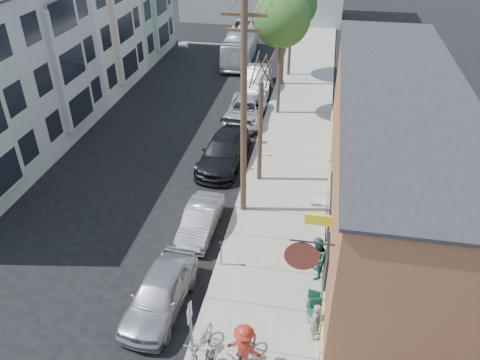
% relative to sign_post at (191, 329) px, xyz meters
% --- Properties ---
extents(ground, '(120.00, 120.00, 0.00)m').
position_rel_sign_post_xyz_m(ground, '(-2.35, 4.87, -1.83)').
color(ground, black).
extents(sidewalk, '(4.50, 58.00, 0.15)m').
position_rel_sign_post_xyz_m(sidewalk, '(1.90, 15.87, -1.76)').
color(sidewalk, '#9E9C92').
rests_on(sidewalk, ground).
extents(cafe_building, '(6.60, 20.20, 6.61)m').
position_rel_sign_post_xyz_m(cafe_building, '(6.64, 9.87, 1.47)').
color(cafe_building, '#955A37').
rests_on(cafe_building, ground).
extents(apartment_row, '(6.30, 32.00, 9.00)m').
position_rel_sign_post_xyz_m(apartment_row, '(-14.20, 18.87, 2.67)').
color(apartment_row, '#A2B89B').
rests_on(apartment_row, ground).
extents(sign_post, '(0.07, 0.45, 2.80)m').
position_rel_sign_post_xyz_m(sign_post, '(0.00, 0.00, 0.00)').
color(sign_post, slate).
rests_on(sign_post, sidewalk).
extents(parking_meter_near, '(0.14, 0.14, 1.24)m').
position_rel_sign_post_xyz_m(parking_meter_near, '(-0.10, 4.77, -0.85)').
color(parking_meter_near, slate).
rests_on(parking_meter_near, sidewalk).
extents(parking_meter_far, '(0.14, 0.14, 1.24)m').
position_rel_sign_post_xyz_m(parking_meter_far, '(-0.10, 14.10, -0.85)').
color(parking_meter_far, slate).
rests_on(parking_meter_far, sidewalk).
extents(utility_pole_near, '(3.57, 0.28, 10.00)m').
position_rel_sign_post_xyz_m(utility_pole_near, '(0.04, 8.81, 3.58)').
color(utility_pole_near, '#503A28').
rests_on(utility_pole_near, sidewalk).
extents(utility_pole_far, '(1.80, 0.28, 10.00)m').
position_rel_sign_post_xyz_m(utility_pole_far, '(0.10, 25.74, 3.51)').
color(utility_pole_far, '#503A28').
rests_on(utility_pole_far, sidewalk).
extents(tree_bare, '(0.24, 0.24, 5.47)m').
position_rel_sign_post_xyz_m(tree_bare, '(0.45, 11.67, 1.05)').
color(tree_bare, '#44392C').
rests_on(tree_bare, sidewalk).
extents(tree_leafy_mid, '(3.55, 3.55, 8.08)m').
position_rel_sign_post_xyz_m(tree_leafy_mid, '(0.45, 20.32, 4.59)').
color(tree_leafy_mid, '#44392C').
rests_on(tree_leafy_mid, sidewalk).
extents(tree_leafy_far, '(3.81, 3.81, 7.43)m').
position_rel_sign_post_xyz_m(tree_leafy_far, '(0.45, 27.94, 3.83)').
color(tree_leafy_far, '#44392C').
rests_on(tree_leafy_far, sidewalk).
extents(patio_chair_a, '(0.59, 0.59, 0.88)m').
position_rel_sign_post_xyz_m(patio_chair_a, '(3.78, 2.92, -1.24)').
color(patio_chair_a, '#134631').
rests_on(patio_chair_a, sidewalk).
extents(patio_chair_b, '(0.65, 0.65, 0.88)m').
position_rel_sign_post_xyz_m(patio_chair_b, '(3.85, 2.56, -1.24)').
color(patio_chair_b, '#134631').
rests_on(patio_chair_b, sidewalk).
extents(patron_grey, '(0.43, 0.60, 1.55)m').
position_rel_sign_post_xyz_m(patron_grey, '(3.85, 1.78, -0.91)').
color(patron_grey, gray).
rests_on(patron_grey, sidewalk).
extents(patron_green, '(0.77, 0.96, 1.91)m').
position_rel_sign_post_xyz_m(patron_green, '(3.76, 4.80, -0.73)').
color(patron_green, '#2A6A51').
rests_on(patron_green, sidewalk).
extents(cyclist, '(1.30, 0.90, 1.84)m').
position_rel_sign_post_xyz_m(cyclist, '(1.66, 0.21, -0.76)').
color(cyclist, maroon).
rests_on(cyclist, sidewalk).
extents(cyclist_bike, '(1.17, 2.13, 1.06)m').
position_rel_sign_post_xyz_m(cyclist_bike, '(1.66, 0.21, -1.15)').
color(cyclist_bike, black).
rests_on(cyclist_bike, sidewalk).
extents(parked_bike_b, '(0.96, 2.13, 1.08)m').
position_rel_sign_post_xyz_m(parked_bike_b, '(0.19, 0.32, -1.14)').
color(parked_bike_b, slate).
rests_on(parked_bike_b, sidewalk).
extents(car_0, '(2.14, 4.64, 1.54)m').
position_rel_sign_post_xyz_m(car_0, '(-1.87, 2.23, -1.06)').
color(car_0, '#A2A3A9').
rests_on(car_0, ground).
extents(car_1, '(1.44, 3.94, 1.29)m').
position_rel_sign_post_xyz_m(car_1, '(-1.55, 6.94, -1.19)').
color(car_1, '#A8A9B0').
rests_on(car_1, ground).
extents(car_2, '(2.56, 5.61, 1.59)m').
position_rel_sign_post_xyz_m(car_2, '(-1.77, 13.11, -1.04)').
color(car_2, black).
rests_on(car_2, ground).
extents(car_3, '(2.46, 5.23, 1.45)m').
position_rel_sign_post_xyz_m(car_3, '(-1.59, 18.95, -1.11)').
color(car_3, silver).
rests_on(car_3, ground).
extents(car_4, '(2.21, 5.27, 1.69)m').
position_rel_sign_post_xyz_m(car_4, '(-1.55, 24.62, -0.99)').
color(car_4, gray).
rests_on(car_4, ground).
extents(bus, '(2.63, 9.54, 2.63)m').
position_rel_sign_post_xyz_m(bus, '(-4.20, 31.56, -0.52)').
color(bus, white).
rests_on(bus, ground).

